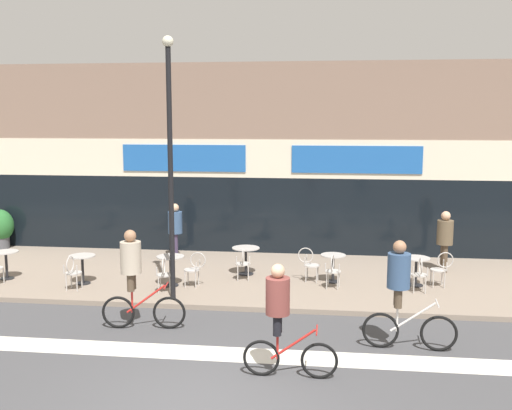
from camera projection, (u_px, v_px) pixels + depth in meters
The scene contains 25 objects.
ground_plane at pixel (203, 405), 9.28m from camera, with size 120.00×120.00×0.00m, color #424244.
sidewalk_slab at pixel (258, 277), 16.39m from camera, with size 40.00×5.50×0.12m, color gray.
storefront_facade at pixel (274, 157), 20.58m from camera, with size 40.00×4.06×6.09m.
bike_lane_stripe at pixel (226, 354), 11.27m from camera, with size 36.00×0.70×0.01m, color silver.
bistro_table_0 at pixel (6, 259), 15.96m from camera, with size 0.66×0.66×0.75m.
bistro_table_1 at pixel (82, 264), 15.50m from camera, with size 0.68×0.68×0.75m.
bistro_table_2 at pixel (171, 265), 15.30m from camera, with size 0.71×0.71×0.78m.
bistro_table_3 at pixel (246, 255), 16.41m from camera, with size 0.76×0.76×0.75m.
bistro_table_4 at pixel (333, 263), 15.64m from camera, with size 0.66×0.66×0.74m.
bistro_table_5 at pixel (416, 266), 15.31m from camera, with size 0.69×0.69×0.74m.
cafe_chair_1_near at pixel (72, 270), 14.89m from camera, with size 0.41×0.58×0.90m.
cafe_chair_2_near at pixel (164, 272), 14.70m from camera, with size 0.44×0.60×0.90m.
cafe_chair_2_side at pixel (194, 267), 15.23m from camera, with size 0.58×0.42×0.90m.
cafe_chair_3_near at pixel (243, 261), 15.80m from camera, with size 0.45×0.60×0.90m.
cafe_chair_4_near at pixel (333, 269), 15.03m from camera, with size 0.45×0.60×0.90m.
cafe_chair_4_side at pixel (309, 262), 15.73m from camera, with size 0.59×0.44×0.90m.
cafe_chair_5_near at pixel (420, 272), 14.70m from camera, with size 0.40×0.57×0.90m.
cafe_chair_5_side at pixel (441, 267), 15.24m from camera, with size 0.58×0.42×0.90m.
planter_pot at pixel (0, 227), 19.62m from camera, with size 0.87×0.87×1.30m.
lamp_post at pixel (170, 153), 13.86m from camera, with size 0.26×0.26×6.12m.
cyclist_0 at pixel (281, 312), 10.13m from camera, with size 1.64×0.48×1.99m.
cyclist_1 at pixel (134, 272), 12.46m from camera, with size 1.77×0.55×2.12m.
cyclist_2 at pixel (402, 287), 11.35m from camera, with size 1.79×0.50×2.13m.
pedestrian_near_end at pixel (445, 236), 16.62m from camera, with size 0.48×0.48×1.72m.
pedestrian_far_end at pixel (175, 226), 18.28m from camera, with size 0.52×0.52×1.68m.
Camera 1 is at (1.87, -8.56, 4.45)m, focal length 42.00 mm.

